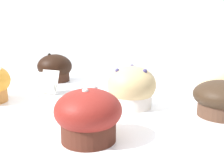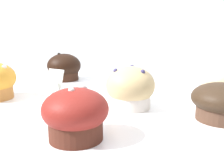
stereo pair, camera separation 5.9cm
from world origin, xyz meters
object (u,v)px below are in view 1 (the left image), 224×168
Objects in this scene: muffin_front_right at (222,99)px; muffin_front_center at (216,81)px; muffin_back_right at (88,115)px; muffin_back_left at (131,88)px; muffin_front_left at (55,69)px.

muffin_front_center is at bearing 105.53° from muffin_front_right.
muffin_front_center and muffin_back_right have the same top height.
muffin_back_right is (-0.11, -0.36, -0.00)m from muffin_front_center.
muffin_back_left is at bearing 97.53° from muffin_back_right.
muffin_front_center is 0.14m from muffin_front_right.
muffin_front_left is at bearing 171.56° from muffin_front_right.
muffin_front_left is (-0.36, 0.30, -0.00)m from muffin_back_right.
muffin_front_left is at bearing 140.10° from muffin_back_right.
muffin_back_right is at bearing -39.90° from muffin_front_left.
muffin_front_left is (-0.34, 0.12, -0.00)m from muffin_back_left.
muffin_back_left reaches higher than muffin_front_center.
muffin_front_left is 0.52m from muffin_front_right.
muffin_front_center is 0.48m from muffin_front_left.
muffin_back_left is 1.02× the size of muffin_back_right.
muffin_back_right is 0.92× the size of muffin_front_right.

